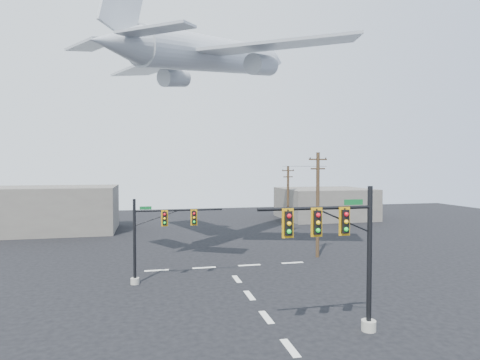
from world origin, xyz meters
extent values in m
plane|color=black|center=(0.00, 0.00, 0.00)|extent=(120.00, 120.00, 0.00)
cube|color=silver|center=(0.00, -4.00, 0.01)|extent=(0.40, 2.00, 0.01)
cube|color=silver|center=(0.00, 0.00, 0.01)|extent=(0.40, 2.00, 0.01)
cube|color=silver|center=(0.00, 4.00, 0.01)|extent=(0.40, 2.00, 0.01)
cube|color=silver|center=(0.00, 8.00, 0.01)|extent=(0.40, 2.00, 0.01)
cube|color=silver|center=(-6.00, 12.00, 0.01)|extent=(2.00, 0.40, 0.01)
cube|color=silver|center=(-2.00, 12.00, 0.01)|extent=(2.00, 0.40, 0.01)
cube|color=silver|center=(2.00, 12.00, 0.01)|extent=(2.00, 0.40, 0.01)
cube|color=silver|center=(6.00, 12.00, 0.01)|extent=(2.00, 0.40, 0.01)
cylinder|color=#9C9A8E|center=(4.75, -3.00, 0.27)|extent=(0.77, 0.77, 0.55)
cylinder|color=black|center=(4.75, -3.00, 3.84)|extent=(0.26, 0.26, 7.69)
cylinder|color=black|center=(1.69, -3.00, 6.59)|extent=(6.13, 0.18, 0.18)
cylinder|color=black|center=(3.22, -3.00, 5.93)|extent=(3.34, 0.09, 0.09)
cube|color=black|center=(3.22, -3.16, 5.90)|extent=(0.37, 0.33, 1.21)
cube|color=#C3870B|center=(3.22, -3.14, 5.90)|extent=(0.60, 0.04, 1.48)
sphere|color=red|center=(3.22, -3.35, 6.28)|extent=(0.22, 0.22, 0.22)
sphere|color=#FCB30D|center=(3.22, -3.35, 5.90)|extent=(0.22, 0.22, 0.22)
sphere|color=#0DD92D|center=(3.22, -3.35, 5.51)|extent=(0.22, 0.22, 0.22)
cube|color=black|center=(1.69, -3.16, 5.90)|extent=(0.37, 0.33, 1.21)
cube|color=#C3870B|center=(1.69, -3.14, 5.90)|extent=(0.60, 0.04, 1.48)
sphere|color=red|center=(1.69, -3.35, 6.28)|extent=(0.22, 0.22, 0.22)
sphere|color=#FCB30D|center=(1.69, -3.35, 5.90)|extent=(0.22, 0.22, 0.22)
sphere|color=#0DD92D|center=(1.69, -3.35, 5.51)|extent=(0.22, 0.22, 0.22)
cube|color=black|center=(0.16, -3.16, 5.90)|extent=(0.37, 0.33, 1.21)
cube|color=#C3870B|center=(0.16, -3.14, 5.90)|extent=(0.60, 0.04, 1.48)
sphere|color=red|center=(0.16, -3.35, 6.28)|extent=(0.22, 0.22, 0.22)
sphere|color=#FCB30D|center=(0.16, -3.35, 5.90)|extent=(0.22, 0.22, 0.22)
sphere|color=#0DD92D|center=(0.16, -3.35, 5.51)|extent=(0.22, 0.22, 0.22)
cube|color=#0C5422|center=(3.77, -3.06, 6.86)|extent=(1.04, 0.04, 0.29)
cylinder|color=#9C9A8E|center=(-7.63, 8.42, 0.23)|extent=(0.63, 0.63, 0.45)
cylinder|color=black|center=(-7.63, 8.42, 3.16)|extent=(0.22, 0.22, 6.31)
cylinder|color=black|center=(-4.36, 8.42, 5.41)|extent=(6.55, 0.14, 0.14)
cylinder|color=black|center=(-5.99, 8.42, 4.87)|extent=(3.45, 0.07, 0.07)
cube|color=black|center=(-5.45, 8.28, 4.84)|extent=(0.31, 0.27, 0.99)
cube|color=#C3870B|center=(-5.45, 8.30, 4.84)|extent=(0.50, 0.04, 1.22)
sphere|color=red|center=(-5.45, 8.13, 5.16)|extent=(0.18, 0.18, 0.18)
sphere|color=#FCB30D|center=(-5.45, 8.13, 4.84)|extent=(0.18, 0.18, 0.18)
sphere|color=#0DD92D|center=(-5.45, 8.13, 4.53)|extent=(0.18, 0.18, 0.18)
cube|color=black|center=(-3.27, 8.28, 4.84)|extent=(0.31, 0.27, 0.99)
cube|color=#C3870B|center=(-3.27, 8.30, 4.84)|extent=(0.50, 0.04, 1.22)
sphere|color=red|center=(-3.27, 8.13, 5.16)|extent=(0.18, 0.18, 0.18)
sphere|color=#FCB30D|center=(-3.27, 8.13, 4.84)|extent=(0.18, 0.18, 0.18)
sphere|color=#0DD92D|center=(-3.27, 8.13, 4.53)|extent=(0.18, 0.18, 0.18)
cube|color=#0C5422|center=(-6.82, 8.36, 5.64)|extent=(0.86, 0.04, 0.23)
cylinder|color=#42301C|center=(9.14, 13.64, 5.02)|extent=(0.33, 0.33, 10.03)
cube|color=#42301C|center=(9.14, 13.64, 9.36)|extent=(1.99, 0.53, 0.13)
cube|color=#42301C|center=(9.14, 13.64, 8.47)|extent=(1.56, 0.44, 0.13)
cylinder|color=black|center=(8.27, 13.46, 9.48)|extent=(0.11, 0.11, 0.13)
cylinder|color=black|center=(9.14, 13.64, 9.48)|extent=(0.11, 0.11, 0.13)
cylinder|color=black|center=(10.01, 13.82, 9.48)|extent=(0.11, 0.11, 0.13)
cylinder|color=#42301C|center=(10.59, 26.12, 4.37)|extent=(0.29, 0.29, 8.74)
cube|color=#42301C|center=(10.59, 26.12, 8.15)|extent=(1.74, 0.55, 0.12)
cube|color=#42301C|center=(10.59, 26.12, 7.37)|extent=(1.36, 0.45, 0.12)
cylinder|color=black|center=(9.83, 25.93, 8.25)|extent=(0.10, 0.10, 0.12)
cylinder|color=black|center=(10.59, 26.12, 8.25)|extent=(0.10, 0.10, 0.12)
cylinder|color=black|center=(11.35, 26.32, 8.25)|extent=(0.10, 0.10, 0.12)
cylinder|color=black|center=(9.03, 19.88, 8.71)|extent=(1.58, 12.48, 0.03)
cylinder|color=black|center=(10.70, 19.88, 8.71)|extent=(1.37, 12.48, 0.03)
cylinder|color=#A7ADB2|center=(0.28, 19.14, 20.16)|extent=(17.82, 18.23, 6.98)
cone|color=#A7ADB2|center=(9.42, 28.56, 22.35)|extent=(6.20, 6.24, 4.20)
cone|color=#A7ADB2|center=(-8.85, 9.72, 17.98)|extent=(5.91, 5.96, 3.86)
cube|color=#A7ADB2|center=(-6.26, 23.48, 19.60)|extent=(9.52, 14.84, 1.06)
cube|color=#A7ADB2|center=(4.82, 12.74, 19.60)|extent=(14.85, 9.17, 1.06)
cylinder|color=#A7ADB2|center=(-3.81, 22.68, 18.36)|extent=(3.99, 4.03, 2.48)
cylinder|color=#A7ADB2|center=(3.94, 15.16, 18.36)|extent=(3.99, 4.03, 2.48)
cube|color=#A7ADB2|center=(-8.39, 10.20, 21.37)|extent=(3.52, 3.62, 6.13)
cube|color=#A7ADB2|center=(-10.97, 12.50, 18.50)|extent=(4.81, 5.85, 0.58)
cube|color=#A7ADB2|center=(-6.01, 7.69, 18.50)|extent=(5.87, 4.70, 0.58)
cube|color=#66625A|center=(-20.00, 35.00, 3.00)|extent=(18.00, 10.00, 6.00)
cube|color=#66625A|center=(22.00, 40.00, 2.50)|extent=(14.00, 12.00, 5.00)
camera|label=1|loc=(-6.52, -21.91, 8.73)|focal=30.00mm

